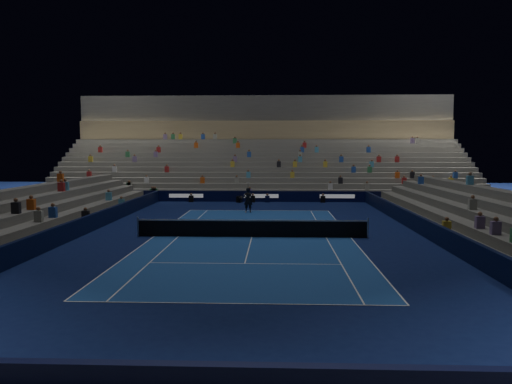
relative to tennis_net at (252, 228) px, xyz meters
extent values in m
plane|color=#0B1645|center=(0.00, 0.00, -0.50)|extent=(90.00, 90.00, 0.00)
cube|color=#1A4490|center=(0.00, 0.00, -0.50)|extent=(10.97, 23.77, 0.01)
cube|color=black|center=(0.00, 18.50, 0.00)|extent=(44.00, 0.25, 1.00)
cube|color=black|center=(9.70, 0.00, 0.00)|extent=(0.25, 37.00, 1.00)
cube|color=black|center=(-9.70, 0.00, 0.00)|extent=(0.25, 37.00, 1.00)
cube|color=slate|center=(0.00, 19.50, -0.25)|extent=(44.00, 1.00, 0.50)
cube|color=slate|center=(0.00, 20.50, 0.00)|extent=(44.00, 1.00, 1.00)
cube|color=slate|center=(0.00, 21.50, 0.25)|extent=(44.00, 1.00, 1.50)
cube|color=slate|center=(0.00, 22.50, 0.50)|extent=(44.00, 1.00, 2.00)
cube|color=slate|center=(0.00, 23.50, 0.75)|extent=(44.00, 1.00, 2.50)
cube|color=slate|center=(0.00, 24.50, 1.00)|extent=(44.00, 1.00, 3.00)
cube|color=slate|center=(0.00, 25.50, 1.25)|extent=(44.00, 1.00, 3.50)
cube|color=slate|center=(0.00, 26.50, 1.50)|extent=(44.00, 1.00, 4.00)
cube|color=slate|center=(0.00, 27.50, 1.75)|extent=(44.00, 1.00, 4.50)
cube|color=slate|center=(0.00, 28.50, 2.00)|extent=(44.00, 1.00, 5.00)
cube|color=slate|center=(0.00, 29.50, 2.25)|extent=(44.00, 1.00, 5.50)
cube|color=slate|center=(0.00, 30.50, 2.50)|extent=(44.00, 1.00, 6.00)
cube|color=#98845E|center=(0.00, 31.60, 6.60)|extent=(44.00, 0.60, 2.20)
cube|color=#4A4947|center=(0.00, 33.00, 9.20)|extent=(44.00, 2.40, 3.00)
cube|color=#5E5F5A|center=(10.50, 0.00, -0.25)|extent=(1.00, 37.00, 0.50)
cube|color=#5E5F5A|center=(11.50, 0.00, 0.00)|extent=(1.00, 37.00, 1.00)
cube|color=#5E5F5A|center=(12.50, 0.00, 0.25)|extent=(1.00, 37.00, 1.50)
cube|color=#5E5F5A|center=(13.50, 0.00, 0.50)|extent=(1.00, 37.00, 2.00)
cube|color=#62625E|center=(-10.50, 0.00, -0.25)|extent=(1.00, 37.00, 0.50)
cube|color=#62625E|center=(-11.50, 0.00, 0.00)|extent=(1.00, 37.00, 1.00)
cube|color=#62625E|center=(-12.50, 0.00, 0.25)|extent=(1.00, 37.00, 1.50)
cube|color=#62625E|center=(-13.50, 0.00, 0.50)|extent=(1.00, 37.00, 2.00)
cylinder|color=#B2B2B7|center=(-6.40, 0.00, 0.05)|extent=(0.10, 0.10, 1.10)
cylinder|color=#B2B2B7|center=(6.40, 0.00, 0.05)|extent=(0.10, 0.10, 1.10)
cube|color=black|center=(0.00, 0.00, -0.05)|extent=(12.80, 0.03, 0.90)
cube|color=white|center=(0.00, 0.00, 0.44)|extent=(12.80, 0.04, 0.08)
imported|color=black|center=(-0.80, 10.76, 0.46)|extent=(0.78, 0.59, 1.92)
cube|color=black|center=(-2.00, 17.85, -0.21)|extent=(0.57, 0.64, 0.58)
cylinder|color=black|center=(-2.00, 17.41, -0.04)|extent=(0.25, 0.38, 0.16)
camera|label=1|loc=(1.29, -27.14, 4.40)|focal=34.71mm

